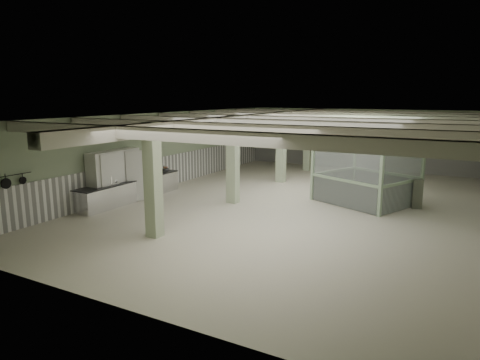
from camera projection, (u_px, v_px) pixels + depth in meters
The scene contains 33 objects.
floor at pixel (298, 204), 17.54m from camera, with size 20.00×20.00×0.00m, color beige.
ceiling at pixel (300, 116), 16.84m from camera, with size 14.00×20.00×0.02m, color silver.
wall_back at pixel (359, 139), 25.80m from camera, with size 14.00×0.02×3.60m, color #94A584.
wall_front at pixel (120, 226), 8.58m from camera, with size 14.00×0.02×3.60m, color #94A584.
wall_left at pixel (162, 150), 20.49m from camera, with size 0.02×20.00×3.60m, color #94A584.
wainscot_left at pixel (163, 172), 20.68m from camera, with size 0.05×19.90×1.50m, color white.
wainscot_back at pixel (358, 156), 25.98m from camera, with size 13.90×0.05×1.50m, color white.
girder at pixel (244, 120), 18.06m from camera, with size 0.45×19.90×0.40m, color beige.
beam_a at pixel (190, 136), 10.42m from camera, with size 13.90×0.35×0.32m, color beige.
beam_b at pixel (239, 129), 12.57m from camera, with size 13.90×0.35×0.32m, color beige.
beam_c at pixel (274, 124), 14.72m from camera, with size 13.90×0.35×0.32m, color beige.
beam_d at pixel (300, 120), 16.88m from camera, with size 13.90×0.35×0.32m, color beige.
beam_e at pixel (320, 118), 19.03m from camera, with size 13.90×0.35×0.32m, color beige.
beam_f at pixel (336, 115), 21.18m from camera, with size 13.90×0.35×0.32m, color beige.
beam_g at pixel (349, 114), 23.33m from camera, with size 13.90×0.35×0.32m, color beige.
column_a at pixel (153, 181), 13.20m from camera, with size 0.42×0.42×3.60m, color #ABBC98.
column_b at pixel (233, 160), 17.51m from camera, with size 0.42×0.42×3.60m, color #ABBC98.
column_c at pixel (281, 147), 21.81m from camera, with size 0.42×0.42×3.60m, color #ABBC98.
column_d at pixel (308, 140), 25.25m from camera, with size 0.42×0.42×3.60m, color #ABBC98.
hook_rail at pixel (14, 175), 13.90m from camera, with size 0.02×0.02×1.20m, color black.
pendant_front at pixel (254, 142), 12.41m from camera, with size 0.44×0.44×0.22m, color #283529.
pendant_mid at pixel (316, 129), 17.14m from camera, with size 0.44×0.44×0.22m, color #283529.
pendant_back at pixel (349, 123), 21.45m from camera, with size 0.44×0.44×0.22m, color #283529.
prep_counter at pixel (130, 189), 18.18m from camera, with size 0.96×5.49×0.91m.
pitcher_near at pixel (114, 180), 17.08m from camera, with size 0.21×0.25×0.31m, color silver, non-canonical shape.
pitcher_far at pixel (164, 168), 20.18m from camera, with size 0.17×0.19×0.25m, color silver, non-canonical shape.
veg_colander at pixel (165, 169), 20.23m from camera, with size 0.41×0.41×0.18m, color #424247, non-canonical shape.
orange_bowl at pixel (121, 180), 17.70m from camera, with size 0.29×0.29×0.10m, color #B2B2B7.
skillet_near at pixel (6, 183), 13.62m from camera, with size 0.34×0.34×0.05m, color black.
skillet_far at pixel (23, 180), 14.12m from camera, with size 0.25×0.25×0.03m, color black.
walkin_cooler at pixel (115, 177), 17.43m from camera, with size 1.04×2.43×2.23m.
guard_booth at pixel (367, 157), 17.51m from camera, with size 4.52×4.24×2.91m.
filing_cabinet at pixel (417, 193), 16.93m from camera, with size 0.38×0.54×1.16m, color #565B4C.
Camera 1 is at (6.08, -16.07, 4.38)m, focal length 32.00 mm.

